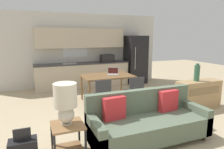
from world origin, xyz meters
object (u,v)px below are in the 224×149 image
Objects in this scene: side_table at (68,135)px; table_lamp at (65,101)px; laptop at (113,73)px; dining_chair_near_left at (101,94)px; dining_table at (107,77)px; dining_chair_near_right at (134,90)px; vase at (197,73)px; couch at (147,122)px; credenza at (198,95)px; refrigerator at (135,59)px.

side_table is 0.85× the size of table_lamp.
side_table is 2.99m from laptop.
side_table is at bearing 52.67° from dining_chair_near_left.
dining_table is 0.96m from dining_chair_near_right.
vase is 2.25m from laptop.
vase is at bearing 24.57° from couch.
credenza is 2.37m from laptop.
vase is (3.44, 0.90, 0.04)m from table_lamp.
refrigerator is at bearing 43.90° from dining_table.
dining_chair_near_right reaches higher than dining_table.
refrigerator is 3.36m from credenza.
dining_chair_near_right is (-1.47, -2.67, -0.47)m from refrigerator.
dining_chair_near_left is at bearing 55.16° from side_table.
table_lamp reaches higher than credenza.
dining_chair_near_left and dining_chair_near_right have the same top height.
couch is at bearing -93.16° from dining_table.
couch is 3.94× the size of side_table.
dining_table is 0.66× the size of couch.
side_table is 3.60m from vase.
dining_table is at bearing -121.77° from dining_chair_near_left.
vase reaches higher than laptop.
couch is 2.47m from laptop.
vase is 1.64m from dining_chair_near_right.
laptop is at bearing -130.05° from dining_chair_near_left.
vase reaches higher than dining_table.
laptop is at bearing 82.23° from couch.
refrigerator is 3.51× the size of side_table.
dining_table is at bearing -144.41° from laptop.
dining_table reaches higher than side_table.
side_table is (-1.53, -2.35, -0.34)m from dining_table.
dining_chair_near_left is (-2.42, 0.66, 0.11)m from credenza.
vase reaches higher than dining_chair_near_right.
dining_chair_near_right is (-1.45, 0.61, -0.47)m from vase.
vase is at bearing 15.07° from side_table.
vase is 0.53× the size of dining_chair_near_left.
dining_table is 1.67× the size of dining_chair_near_left.
laptop is (0.65, 0.84, 0.34)m from dining_chair_near_left.
vase is at bearing 158.52° from credenza.
laptop is at bearing 54.19° from side_table.
dining_chair_near_right reaches higher than credenza.
side_table is at bearing -164.93° from vase.
side_table is 0.64× the size of dining_chair_near_right.
refrigerator reaches higher than side_table.
credenza is 0.58m from vase.
side_table is at bearing -165.69° from credenza.
credenza is (1.97, -1.46, -0.33)m from dining_table.
dining_table is 1.18× the size of credenza.
refrigerator is 5.47m from side_table.
dining_table is 0.23m from laptop.
dining_chair_near_left reaches higher than credenza.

